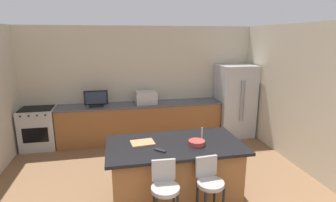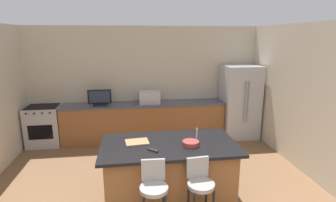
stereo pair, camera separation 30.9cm
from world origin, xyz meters
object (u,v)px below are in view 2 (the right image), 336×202
Objects in this scene: fruit_bowl at (191,143)px; refrigerator at (239,102)px; cutting_board at (137,142)px; microwave at (149,97)px; kitchen_island at (169,172)px; bar_stool_left at (154,194)px; bar_stool_right at (200,189)px; tv_remote at (153,150)px; tv_monitor at (100,98)px; range_oven at (44,126)px.

refrigerator is at bearing 55.00° from fruit_bowl.
microwave is at bearing 81.67° from cutting_board.
kitchen_island is 1.96× the size of bar_stool_left.
bar_stool_right reaches higher than tv_remote.
tv_monitor is (-3.34, 0.02, 0.19)m from refrigerator.
tv_remote is at bearing -69.93° from tv_monitor.
bar_stool_right is (1.54, -3.16, -0.50)m from tv_monitor.
tv_monitor is 3.40m from bar_stool_left.
bar_stool_right is (2.82, -3.21, 0.11)m from range_oven.
refrigerator reaches higher than tv_remote.
tv_monitor is (1.28, -0.05, 0.61)m from range_oven.
kitchen_island is at bearing 109.20° from bar_stool_right.
tv_remote is at bearing -57.40° from cutting_board.
refrigerator is at bearing 49.63° from kitchen_island.
microwave reaches higher than range_oven.
tv_monitor reaches higher than bar_stool_left.
refrigerator is 3.62m from bar_stool_right.
bar_stool_right is at bearing -84.72° from tv_remote.
refrigerator is at bearing 55.53° from bar_stool_left.
fruit_bowl is (0.30, -0.10, 0.49)m from kitchen_island.
bar_stool_left reaches higher than range_oven.
cutting_board is at bearing -137.32° from refrigerator.
bar_stool_right is (0.59, 0.08, -0.04)m from bar_stool_left.
microwave reaches higher than bar_stool_left.
refrigerator is (2.10, 2.47, 0.41)m from kitchen_island.
range_oven is 0.96× the size of bar_stool_right.
tv_monitor reaches higher than bar_stool_right.
refrigerator is at bearing -0.43° from tv_monitor.
fruit_bowl is (-0.00, 0.56, 0.39)m from bar_stool_right.
bar_stool_right is at bearing -48.66° from range_oven.
bar_stool_left is at bearing -73.58° from tv_monitor.
bar_stool_left is 4.21× the size of fruit_bowl.
microwave is at bearing 2.60° from tv_monitor.
tv_monitor is at bearing -2.27° from range_oven.
kitchen_island is at bearing -63.44° from tv_monitor.
cutting_board is (-0.76, 0.21, -0.02)m from fruit_bowl.
bar_stool_left is (2.23, -3.29, 0.15)m from range_oven.
microwave reaches higher than cutting_board.
bar_stool_left reaches higher than tv_remote.
tv_remote is at bearing -50.57° from range_oven.
range_oven is 3.86× the size of fruit_bowl.
tv_monitor is (-1.24, 2.49, 0.60)m from kitchen_island.
microwave is at bearing 92.37° from kitchen_island.
refrigerator reaches higher than tv_monitor.
fruit_bowl is at bearing -125.00° from refrigerator.
kitchen_island is at bearing -13.00° from cutting_board.
microwave is 2.01× the size of fruit_bowl.
bar_stool_left reaches higher than bar_stool_right.
range_oven is 3.60m from tv_remote.
bar_stool_left is (-0.19, -3.29, -0.44)m from microwave.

